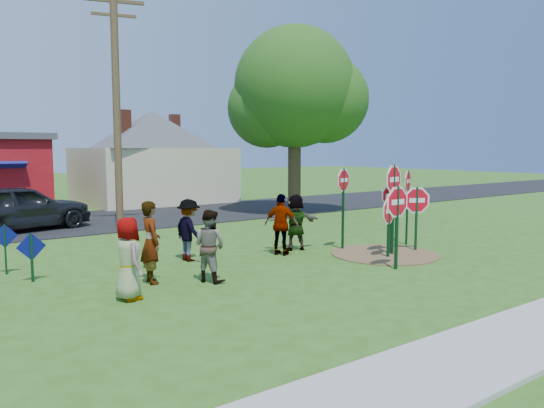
# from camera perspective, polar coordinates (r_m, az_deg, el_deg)

# --- Properties ---
(ground) EXTENTS (120.00, 120.00, 0.00)m
(ground) POSITION_cam_1_polar(r_m,az_deg,el_deg) (14.20, -3.32, -6.96)
(ground) COLOR #325418
(ground) RESTS_ON ground
(sidewalk) EXTENTS (22.00, 1.80, 0.08)m
(sidewalk) POSITION_cam_1_polar(r_m,az_deg,el_deg) (9.29, 22.68, -14.22)
(sidewalk) COLOR #9E9E99
(sidewalk) RESTS_ON ground
(road) EXTENTS (120.00, 7.50, 0.04)m
(road) POSITION_cam_1_polar(r_m,az_deg,el_deg) (24.49, -18.25, -1.72)
(road) COLOR black
(road) RESTS_ON ground
(dirt_patch) EXTENTS (3.20, 3.20, 0.03)m
(dirt_patch) POSITION_cam_1_polar(r_m,az_deg,el_deg) (16.36, 12.02, -5.29)
(dirt_patch) COLOR brown
(dirt_patch) RESTS_ON ground
(cream_house) EXTENTS (9.40, 9.40, 6.50)m
(cream_house) POSITION_cam_1_polar(r_m,az_deg,el_deg) (32.34, -12.78, 5.40)
(cream_house) COLOR beige
(cream_house) RESTS_ON ground
(stop_sign_a) EXTENTS (1.13, 0.08, 2.35)m
(stop_sign_a) POSITION_cam_1_polar(r_m,az_deg,el_deg) (14.23, 13.31, -0.53)
(stop_sign_a) COLOR #0F381C
(stop_sign_a) RESTS_ON ground
(stop_sign_b) EXTENTS (0.96, 0.31, 2.69)m
(stop_sign_b) POSITION_cam_1_polar(r_m,az_deg,el_deg) (16.72, 7.68, 1.74)
(stop_sign_b) COLOR #0F381C
(stop_sign_b) RESTS_ON ground
(stop_sign_c) EXTENTS (0.91, 0.27, 2.24)m
(stop_sign_c) POSITION_cam_1_polar(r_m,az_deg,el_deg) (16.33, 12.69, 0.16)
(stop_sign_c) COLOR #0F381C
(stop_sign_c) RESTS_ON ground
(stop_sign_d) EXTENTS (0.89, 0.44, 2.60)m
(stop_sign_d) POSITION_cam_1_polar(r_m,az_deg,el_deg) (17.96, 14.39, 1.67)
(stop_sign_d) COLOR #0F381C
(stop_sign_d) RESTS_ON ground
(stop_sign_e) EXTENTS (1.06, 0.35, 1.94)m
(stop_sign_e) POSITION_cam_1_polar(r_m,az_deg,el_deg) (15.74, 12.45, -1.11)
(stop_sign_e) COLOR #0F381C
(stop_sign_e) RESTS_ON ground
(stop_sign_f) EXTENTS (0.97, 0.60, 2.15)m
(stop_sign_f) POSITION_cam_1_polar(r_m,az_deg,el_deg) (16.98, 15.30, 0.00)
(stop_sign_f) COLOR #0F381C
(stop_sign_f) RESTS_ON ground
(stop_sign_g) EXTENTS (1.16, 0.28, 2.86)m
(stop_sign_g) POSITION_cam_1_polar(r_m,az_deg,el_deg) (16.11, 12.92, 1.62)
(stop_sign_g) COLOR #0F381C
(stop_sign_g) RESTS_ON ground
(blue_diamond_c) EXTENTS (0.68, 0.07, 1.19)m
(blue_diamond_c) POSITION_cam_1_polar(r_m,az_deg,el_deg) (13.89, -24.46, -4.71)
(blue_diamond_c) COLOR #0F381C
(blue_diamond_c) RESTS_ON ground
(blue_diamond_d) EXTENTS (0.60, 0.11, 1.29)m
(blue_diamond_d) POSITION_cam_1_polar(r_m,az_deg,el_deg) (14.98, -26.79, -3.78)
(blue_diamond_d) COLOR #0F381C
(blue_diamond_d) RESTS_ON ground
(person_a) EXTENTS (0.58, 0.87, 1.76)m
(person_a) POSITION_cam_1_polar(r_m,az_deg,el_deg) (11.57, -15.23, -5.69)
(person_a) COLOR navy
(person_a) RESTS_ON ground
(person_b) EXTENTS (0.55, 0.77, 1.96)m
(person_b) POSITION_cam_1_polar(r_m,az_deg,el_deg) (12.83, -12.90, -4.03)
(person_b) COLOR #2E7F6B
(person_b) RESTS_ON ground
(person_c) EXTENTS (0.93, 1.03, 1.74)m
(person_c) POSITION_cam_1_polar(r_m,az_deg,el_deg) (12.77, -6.75, -4.47)
(person_c) COLOR brown
(person_c) RESTS_ON ground
(person_d) EXTENTS (0.74, 1.18, 1.76)m
(person_d) POSITION_cam_1_polar(r_m,az_deg,el_deg) (15.17, -8.94, -2.79)
(person_d) COLOR #38393D
(person_d) RESTS_ON ground
(person_e) EXTENTS (0.94, 1.16, 1.84)m
(person_e) POSITION_cam_1_polar(r_m,az_deg,el_deg) (15.78, 1.02, -2.23)
(person_e) COLOR #462850
(person_e) RESTS_ON ground
(person_f) EXTENTS (1.72, 1.00, 1.76)m
(person_f) POSITION_cam_1_polar(r_m,az_deg,el_deg) (16.60, 2.54, -1.97)
(person_f) COLOR #21512C
(person_f) RESTS_ON ground
(suv) EXTENTS (5.60, 3.22, 1.79)m
(suv) POSITION_cam_1_polar(r_m,az_deg,el_deg) (22.43, -25.57, -0.33)
(suv) COLOR #323338
(suv) RESTS_ON road
(utility_pole) EXTENTS (2.26, 0.75, 9.45)m
(utility_pole) POSITION_cam_1_polar(r_m,az_deg,el_deg) (21.97, -16.39, 10.44)
(utility_pole) COLOR #4C3823
(utility_pole) RESTS_ON ground
(leafy_tree) EXTENTS (6.29, 5.74, 8.94)m
(leafy_tree) POSITION_cam_1_polar(r_m,az_deg,el_deg) (25.73, 2.72, 11.74)
(leafy_tree) COLOR #382819
(leafy_tree) RESTS_ON ground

